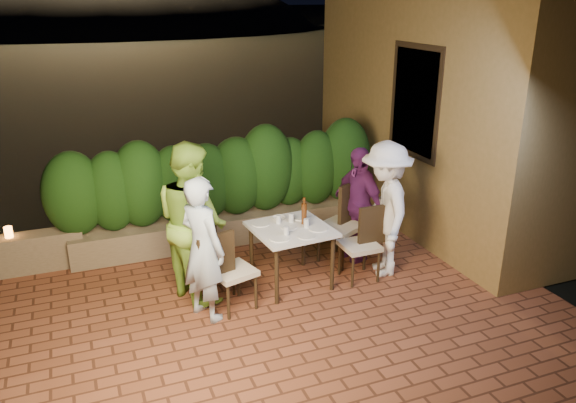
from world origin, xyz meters
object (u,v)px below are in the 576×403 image
diner_white (385,209)px  beer_bottle (304,211)px  chair_right_front (360,244)px  chair_right_back (340,225)px  chair_left_front (233,270)px  diner_green (192,221)px  diner_blue (203,249)px  dining_table (291,256)px  bowl (279,218)px  diner_purple (358,204)px  parapet_lamp (8,232)px  chair_left_back (216,257)px

diner_white → beer_bottle: bearing=-83.3°
chair_right_front → chair_right_back: size_ratio=0.90×
beer_bottle → chair_left_front: 1.16m
diner_green → diner_white: 2.38m
chair_left_front → diner_white: size_ratio=0.56×
beer_bottle → chair_right_front: (0.65, -0.24, -0.45)m
diner_blue → dining_table: bearing=-101.5°
chair_right_back → bowl: bearing=-24.4°
chair_left_front → diner_purple: diner_purple is taller
diner_purple → parapet_lamp: (-4.32, 1.19, -0.21)m
dining_table → chair_right_front: chair_right_front is taller
diner_white → dining_table: bearing=-79.2°
beer_bottle → bowl: 0.37m
diner_blue → chair_right_front: bearing=-113.7°
chair_left_front → diner_purple: size_ratio=0.62×
beer_bottle → diner_purple: (0.91, 0.32, -0.14)m
dining_table → parapet_lamp: size_ratio=6.41×
diner_green → diner_purple: 2.27m
parapet_lamp → diner_purple: bearing=-15.5°
bowl → chair_right_front: size_ratio=0.16×
dining_table → diner_purple: size_ratio=0.58×
bowl → diner_white: 1.33m
chair_left_front → diner_blue: 0.48m
dining_table → diner_white: diner_white is taller
dining_table → chair_left_back: size_ratio=1.01×
chair_left_back → diner_white: (2.10, -0.31, 0.42)m
chair_left_front → chair_right_back: chair_right_back is taller
diner_blue → diner_green: bearing=-29.1°
chair_left_front → beer_bottle: bearing=3.0°
beer_bottle → parapet_lamp: bearing=156.0°
chair_right_front → chair_right_back: 0.54m
beer_bottle → diner_green: diner_green is taller
bowl → chair_right_back: size_ratio=0.15×
chair_right_front → diner_green: diner_green is taller
chair_left_front → dining_table: bearing=3.9°
chair_right_back → parapet_lamp: size_ratio=7.53×
beer_bottle → diner_purple: 0.98m
chair_right_front → diner_blue: 2.04m
chair_left_back → chair_left_front: bearing=-75.2°
diner_white → chair_left_front: bearing=-68.1°
diner_green → diner_blue: bearing=160.5°
diner_green → bowl: bearing=-102.6°
beer_bottle → chair_left_front: beer_bottle is taller
diner_blue → diner_white: (2.37, 0.20, 0.05)m
chair_left_front → chair_right_back: size_ratio=0.91×
beer_bottle → diner_white: size_ratio=0.20×
chair_right_front → dining_table: bearing=-13.1°
bowl → diner_purple: bearing=3.6°
diner_green → chair_left_back: bearing=-111.9°
beer_bottle → parapet_lamp: 3.74m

